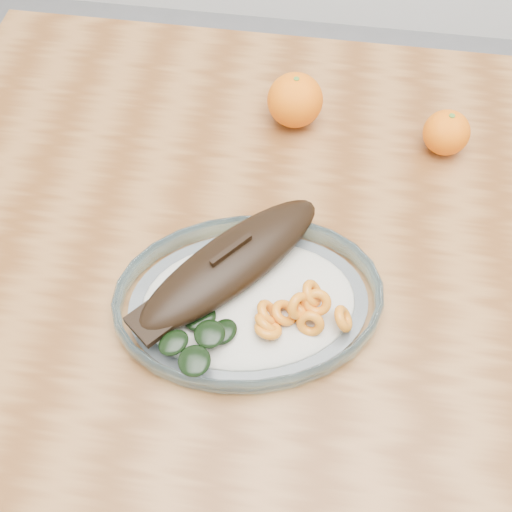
# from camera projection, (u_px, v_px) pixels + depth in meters

# --- Properties ---
(ground) EXTENTS (3.00, 3.00, 0.00)m
(ground) POSITION_uv_depth(u_px,v_px,m) (304.00, 431.00, 1.45)
(ground) COLOR slate
(ground) RESTS_ON ground
(dining_table) EXTENTS (1.20, 0.80, 0.75)m
(dining_table) POSITION_uv_depth(u_px,v_px,m) (332.00, 276.00, 0.91)
(dining_table) COLOR brown
(dining_table) RESTS_ON ground
(plated_meal) EXTENTS (0.68, 0.68, 0.08)m
(plated_meal) POSITION_uv_depth(u_px,v_px,m) (247.00, 296.00, 0.76)
(plated_meal) COLOR white
(plated_meal) RESTS_ON dining_table
(orange_left) EXTENTS (0.08, 0.08, 0.08)m
(orange_left) POSITION_uv_depth(u_px,v_px,m) (295.00, 100.00, 0.92)
(orange_left) COLOR #FF4805
(orange_left) RESTS_ON dining_table
(orange_right) EXTENTS (0.06, 0.06, 0.06)m
(orange_right) POSITION_uv_depth(u_px,v_px,m) (446.00, 133.00, 0.89)
(orange_right) COLOR #FF4805
(orange_right) RESTS_ON dining_table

